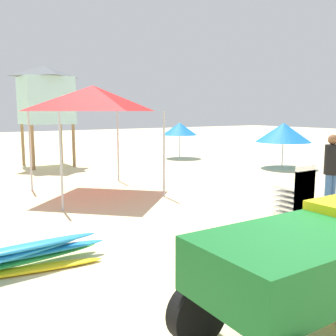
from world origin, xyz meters
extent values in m
plane|color=beige|center=(0.00, 0.00, 0.00)|extent=(80.00, 80.00, 0.00)
cube|color=#146023|center=(-1.17, -0.54, 0.85)|extent=(1.81, 1.12, 0.50)
cylinder|color=black|center=(-0.02, 0.00, 0.30)|extent=(0.60, 0.19, 0.60)
cylinder|color=black|center=(-1.82, 0.02, 0.30)|extent=(0.60, 0.19, 0.60)
cube|color=white|center=(1.46, 1.58, 0.44)|extent=(0.48, 0.48, 0.04)
cube|color=white|center=(1.46, 1.36, 0.64)|extent=(0.48, 0.04, 0.40)
cube|color=white|center=(1.46, 1.58, 0.53)|extent=(0.48, 0.48, 0.04)
cube|color=white|center=(1.46, 1.36, 0.73)|extent=(0.48, 0.04, 0.40)
cube|color=white|center=(1.46, 1.58, 0.62)|extent=(0.48, 0.48, 0.04)
cube|color=white|center=(1.46, 1.36, 0.82)|extent=(0.48, 0.04, 0.40)
cube|color=white|center=(1.46, 1.58, 0.71)|extent=(0.48, 0.48, 0.04)
cube|color=white|center=(1.46, 1.36, 0.91)|extent=(0.48, 0.04, 0.40)
cube|color=white|center=(1.46, 1.58, 0.80)|extent=(0.48, 0.48, 0.04)
cube|color=white|center=(1.46, 1.36, 1.00)|extent=(0.48, 0.04, 0.40)
cube|color=white|center=(1.46, 1.58, 0.89)|extent=(0.48, 0.48, 0.04)
cube|color=white|center=(1.46, 1.36, 1.09)|extent=(0.48, 0.04, 0.40)
cylinder|color=white|center=(1.67, 1.79, 0.21)|extent=(0.04, 0.04, 0.42)
cylinder|color=white|center=(1.25, 1.79, 0.21)|extent=(0.04, 0.04, 0.42)
cylinder|color=white|center=(1.67, 1.37, 0.21)|extent=(0.04, 0.04, 0.42)
cylinder|color=white|center=(1.25, 1.37, 0.21)|extent=(0.04, 0.04, 0.42)
ellipsoid|color=yellow|center=(-2.81, 2.57, 0.04)|extent=(2.15, 0.62, 0.08)
ellipsoid|color=green|center=(-2.74, 2.74, 0.12)|extent=(2.18, 0.47, 0.08)
ellipsoid|color=#268CCC|center=(-2.80, 2.74, 0.20)|extent=(2.42, 0.37, 0.08)
ellipsoid|color=#268CCC|center=(-2.87, 2.59, 0.28)|extent=(2.06, 0.75, 0.08)
ellipsoid|color=#268CCC|center=(-2.87, 2.57, 0.36)|extent=(2.26, 0.38, 0.08)
cylinder|color=#33598C|center=(3.53, 2.32, 0.41)|extent=(0.14, 0.14, 0.82)
cylinder|color=#33598C|center=(3.69, 2.32, 0.41)|extent=(0.14, 0.14, 0.82)
cylinder|color=black|center=(3.61, 2.32, 1.14)|extent=(0.32, 0.32, 0.65)
sphere|color=brown|center=(3.61, 2.32, 1.57)|extent=(0.22, 0.22, 0.22)
cylinder|color=#B2B2B7|center=(-1.30, 5.54, 1.09)|extent=(0.05, 0.05, 2.18)
cylinder|color=#B2B2B7|center=(1.35, 5.54, 1.09)|extent=(0.05, 0.05, 2.18)
cylinder|color=#B2B2B7|center=(-1.30, 8.19, 1.09)|extent=(0.05, 0.05, 2.18)
cylinder|color=#B2B2B7|center=(1.35, 8.19, 1.09)|extent=(0.05, 0.05, 2.18)
pyramid|color=red|center=(0.02, 6.86, 2.51)|extent=(2.65, 2.65, 0.65)
cylinder|color=olive|center=(-0.29, 11.97, 0.84)|extent=(0.12, 0.12, 1.68)
cylinder|color=olive|center=(1.27, 11.97, 0.84)|extent=(0.12, 0.12, 1.68)
cylinder|color=olive|center=(-0.29, 13.53, 0.84)|extent=(0.12, 0.12, 1.68)
cylinder|color=olive|center=(1.27, 13.53, 0.84)|extent=(0.12, 0.12, 1.68)
cube|color=#A9DCDC|center=(0.49, 12.75, 2.58)|extent=(1.80, 1.80, 1.80)
pyramid|color=#4C5156|center=(0.49, 12.75, 3.70)|extent=(1.98, 1.98, 0.45)
cylinder|color=beige|center=(6.41, 12.09, 0.82)|extent=(0.04, 0.04, 1.65)
cone|color=blue|center=(6.41, 12.09, 1.36)|extent=(1.64, 1.64, 0.58)
cylinder|color=beige|center=(7.93, 7.32, 0.87)|extent=(0.04, 0.04, 1.73)
cone|color=blue|center=(7.93, 7.32, 1.37)|extent=(2.10, 2.10, 0.74)
camera|label=1|loc=(-3.90, -2.67, 2.18)|focal=41.33mm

